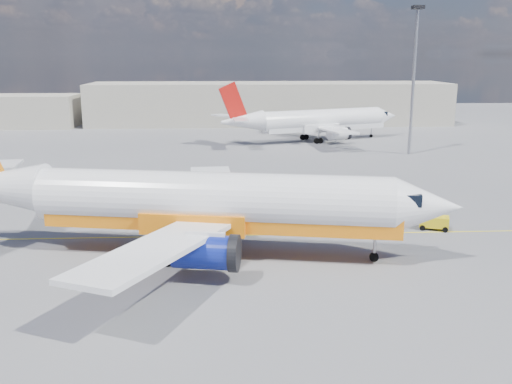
{
  "coord_description": "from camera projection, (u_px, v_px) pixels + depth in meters",
  "views": [
    {
      "loc": [
        -3.75,
        -38.52,
        13.48
      ],
      "look_at": [
        -1.52,
        2.58,
        3.5
      ],
      "focal_mm": 40.0,
      "sensor_mm": 36.0,
      "label": 1
    }
  ],
  "objects": [
    {
      "name": "ground",
      "position": [
        279.0,
        248.0,
        40.75
      ],
      "size": [
        240.0,
        240.0,
        0.0
      ],
      "primitive_type": "plane",
      "color": "#57575B",
      "rests_on": "ground"
    },
    {
      "name": "taxi_line",
      "position": [
        276.0,
        235.0,
        43.66
      ],
      "size": [
        70.0,
        0.15,
        0.01
      ],
      "primitive_type": "cube",
      "color": "yellow",
      "rests_on": "ground"
    },
    {
      "name": "terminal_main",
      "position": [
        269.0,
        103.0,
        112.86
      ],
      "size": [
        70.0,
        14.0,
        8.0
      ],
      "primitive_type": "cube",
      "color": "#AAA492",
      "rests_on": "ground"
    },
    {
      "name": "terminal_annex",
      "position": [
        7.0,
        111.0,
        107.56
      ],
      "size": [
        26.0,
        10.0,
        6.0
      ],
      "primitive_type": "cube",
      "color": "#AAA492",
      "rests_on": "ground"
    },
    {
      "name": "main_jet",
      "position": [
        196.0,
        202.0,
        38.74
      ],
      "size": [
        36.55,
        28.3,
        11.03
      ],
      "rotation": [
        0.0,
        0.0,
        -0.19
      ],
      "color": "white",
      "rests_on": "ground"
    },
    {
      "name": "second_jet",
      "position": [
        317.0,
        121.0,
        89.83
      ],
      "size": [
        31.4,
        23.75,
        9.59
      ],
      "rotation": [
        0.0,
        0.0,
        0.36
      ],
      "color": "white",
      "rests_on": "ground"
    },
    {
      "name": "gse_tug",
      "position": [
        433.0,
        220.0,
        44.91
      ],
      "size": [
        2.49,
        2.0,
        1.58
      ],
      "rotation": [
        0.0,
        0.0,
        -0.34
      ],
      "color": "black",
      "rests_on": "ground"
    },
    {
      "name": "traffic_cone",
      "position": [
        239.0,
        238.0,
        42.13
      ],
      "size": [
        0.36,
        0.36,
        0.51
      ],
      "color": "white",
      "rests_on": "ground"
    },
    {
      "name": "floodlight_mast",
      "position": [
        414.0,
        67.0,
        76.07
      ],
      "size": [
        1.44,
        1.44,
        19.66
      ],
      "color": "#97979E",
      "rests_on": "ground"
    }
  ]
}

